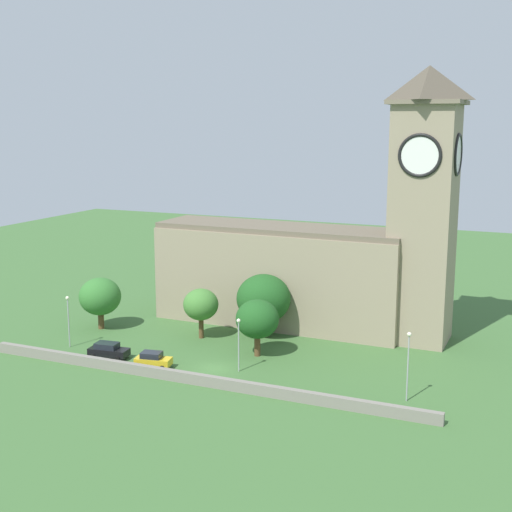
% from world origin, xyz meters
% --- Properties ---
extents(ground_plane, '(200.00, 200.00, 0.00)m').
position_xyz_m(ground_plane, '(0.00, 15.00, 0.00)').
color(ground_plane, '#3D6633').
extents(church, '(40.08, 9.89, 33.67)m').
position_xyz_m(church, '(5.95, 19.74, 9.88)').
color(church, gray).
rests_on(church, ground).
extents(quay_barrier, '(51.90, 0.70, 1.16)m').
position_xyz_m(quay_barrier, '(0.00, -4.90, 0.58)').
color(quay_barrier, gray).
rests_on(quay_barrier, ground).
extents(car_black, '(4.86, 2.63, 1.82)m').
position_xyz_m(car_black, '(-12.88, -1.62, 0.92)').
color(car_black, black).
rests_on(car_black, ground).
extents(car_yellow, '(4.27, 2.66, 1.83)m').
position_xyz_m(car_yellow, '(-6.34, -2.41, 0.92)').
color(car_yellow, gold).
rests_on(car_yellow, ground).
extents(streetlamp_west_end, '(0.44, 0.44, 6.41)m').
position_xyz_m(streetlamp_west_end, '(-19.59, -0.19, 4.33)').
color(streetlamp_west_end, '#9EA0A5').
rests_on(streetlamp_west_end, ground).
extents(streetlamp_west_mid, '(0.44, 0.44, 6.04)m').
position_xyz_m(streetlamp_west_mid, '(2.98, 0.37, 4.12)').
color(streetlamp_west_mid, '#9EA0A5').
rests_on(streetlamp_west_mid, ground).
extents(streetlamp_central, '(0.44, 0.44, 7.08)m').
position_xyz_m(streetlamp_central, '(21.67, -0.56, 4.72)').
color(streetlamp_central, '#9EA0A5').
rests_on(streetlamp_central, ground).
extents(tree_by_tower, '(4.47, 4.47, 6.43)m').
position_xyz_m(tree_by_tower, '(-6.47, 9.41, 4.38)').
color(tree_by_tower, brown).
rests_on(tree_by_tower, ground).
extents(tree_riverside_west, '(5.53, 5.53, 6.92)m').
position_xyz_m(tree_riverside_west, '(-20.64, 7.74, 4.40)').
color(tree_riverside_west, brown).
rests_on(tree_riverside_west, ground).
extents(tree_churchyard, '(5.10, 5.10, 6.80)m').
position_xyz_m(tree_churchyard, '(2.81, 5.96, 4.47)').
color(tree_churchyard, brown).
rests_on(tree_churchyard, ground).
extents(tree_riverside_east, '(6.91, 6.91, 8.17)m').
position_xyz_m(tree_riverside_east, '(0.63, 13.03, 5.03)').
color(tree_riverside_east, brown).
rests_on(tree_riverside_east, ground).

